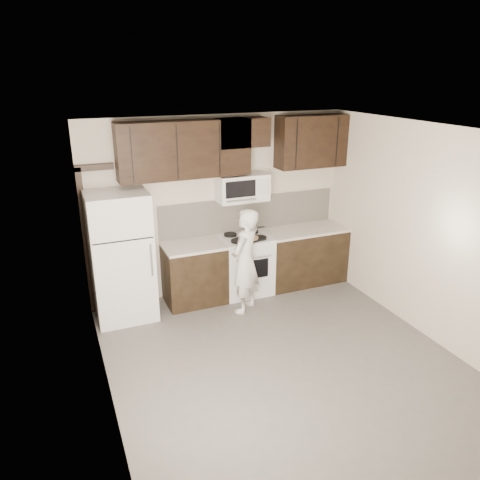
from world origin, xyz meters
TOP-DOWN VIEW (x-y plane):
  - floor at (0.00, 0.00)m, footprint 4.50×4.50m
  - back_wall at (0.00, 2.25)m, footprint 4.00×0.00m
  - ceiling at (0.00, 0.00)m, footprint 4.50×4.50m
  - counter_run at (0.60, 1.94)m, footprint 2.95×0.64m
  - stove at (0.30, 1.94)m, footprint 0.76×0.66m
  - backsplash at (0.50, 2.24)m, footprint 2.90×0.02m
  - upper_cabinets at (0.21, 2.08)m, footprint 3.48×0.35m
  - microwave at (0.30, 2.06)m, footprint 0.76×0.42m
  - refrigerator at (-1.55, 1.89)m, footprint 0.80×0.76m
  - door_trim at (-1.92, 2.21)m, footprint 0.50×0.08m
  - saucepan at (0.48, 2.09)m, footprint 0.28×0.16m
  - baking_tray at (0.32, 1.81)m, footprint 0.45×0.37m
  - pizza at (0.32, 1.81)m, footprint 0.32×0.32m
  - person at (0.07, 1.39)m, footprint 0.66×0.64m

SIDE VIEW (x-z plane):
  - floor at x=0.00m, z-range 0.00..0.00m
  - counter_run at x=0.60m, z-range 0.00..0.91m
  - stove at x=0.30m, z-range -0.01..0.93m
  - person at x=0.07m, z-range 0.00..1.52m
  - refrigerator at x=-1.55m, z-range 0.00..1.80m
  - baking_tray at x=0.32m, z-range 0.91..0.93m
  - pizza at x=0.32m, z-range 0.93..0.95m
  - saucepan at x=0.48m, z-range 0.90..1.05m
  - backsplash at x=0.50m, z-range 0.91..1.45m
  - door_trim at x=-1.92m, z-range 0.19..2.31m
  - back_wall at x=0.00m, z-range -0.65..3.35m
  - microwave at x=0.30m, z-range 1.45..1.85m
  - upper_cabinets at x=0.21m, z-range 1.89..2.67m
  - ceiling at x=0.00m, z-range 2.70..2.70m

